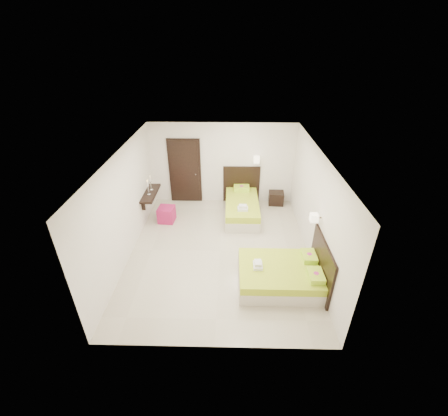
{
  "coord_description": "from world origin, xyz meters",
  "views": [
    {
      "loc": [
        0.25,
        -6.12,
        4.79
      ],
      "look_at": [
        0.1,
        0.3,
        1.1
      ],
      "focal_mm": 24.0,
      "sensor_mm": 36.0,
      "label": 1
    }
  ],
  "objects_px": {
    "nightstand": "(276,198)",
    "ottoman": "(167,214)",
    "bed_single": "(242,206)",
    "bed_double": "(283,274)"
  },
  "relations": [
    {
      "from": "bed_double",
      "to": "nightstand",
      "type": "relative_size",
      "value": 3.79
    },
    {
      "from": "bed_single",
      "to": "bed_double",
      "type": "xyz_separation_m",
      "value": [
        0.82,
        -2.98,
        -0.03
      ]
    },
    {
      "from": "nightstand",
      "to": "ottoman",
      "type": "distance_m",
      "value": 3.56
    },
    {
      "from": "nightstand",
      "to": "ottoman",
      "type": "height_order",
      "value": "ottoman"
    },
    {
      "from": "bed_single",
      "to": "ottoman",
      "type": "height_order",
      "value": "bed_single"
    },
    {
      "from": "ottoman",
      "to": "bed_single",
      "type": "bearing_deg",
      "value": 11.08
    },
    {
      "from": "nightstand",
      "to": "bed_double",
      "type": "bearing_deg",
      "value": -90.62
    },
    {
      "from": "bed_single",
      "to": "nightstand",
      "type": "height_order",
      "value": "bed_single"
    },
    {
      "from": "bed_double",
      "to": "ottoman",
      "type": "distance_m",
      "value": 3.98
    },
    {
      "from": "bed_single",
      "to": "ottoman",
      "type": "bearing_deg",
      "value": -168.92
    }
  ]
}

